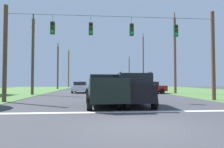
# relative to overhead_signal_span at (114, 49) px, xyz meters

# --- Properties ---
(ground_plane) EXTENTS (120.00, 120.00, 0.00)m
(ground_plane) POSITION_rel_overhead_signal_span_xyz_m (0.02, -8.87, -4.02)
(ground_plane) COLOR #3D3D42
(stop_bar_stripe) EXTENTS (14.37, 0.45, 0.01)m
(stop_bar_stripe) POSITION_rel_overhead_signal_span_xyz_m (0.02, -5.60, -4.01)
(stop_bar_stripe) COLOR white
(stop_bar_stripe) RESTS_ON ground
(lane_dash_0) EXTENTS (2.50, 0.15, 0.01)m
(lane_dash_0) POSITION_rel_overhead_signal_span_xyz_m (0.02, 0.40, -4.01)
(lane_dash_0) COLOR white
(lane_dash_0) RESTS_ON ground
(lane_dash_1) EXTENTS (2.50, 0.15, 0.01)m
(lane_dash_1) POSITION_rel_overhead_signal_span_xyz_m (0.02, 6.73, -4.01)
(lane_dash_1) COLOR white
(lane_dash_1) RESTS_ON ground
(lane_dash_2) EXTENTS (2.50, 0.15, 0.01)m
(lane_dash_2) POSITION_rel_overhead_signal_span_xyz_m (0.02, 15.11, -4.01)
(lane_dash_2) COLOR white
(lane_dash_2) RESTS_ON ground
(overhead_signal_span) EXTENTS (16.53, 0.31, 7.25)m
(overhead_signal_span) POSITION_rel_overhead_signal_span_xyz_m (0.00, 0.00, 0.00)
(overhead_signal_span) COLOR brown
(overhead_signal_span) RESTS_ON ground
(pickup_truck) EXTENTS (2.50, 5.49, 1.95)m
(pickup_truck) POSITION_rel_overhead_signal_span_xyz_m (-0.84, -2.90, -3.05)
(pickup_truck) COLOR black
(pickup_truck) RESTS_ON ground
(suv_black) EXTENTS (2.43, 4.90, 2.05)m
(suv_black) POSITION_rel_overhead_signal_span_xyz_m (0.89, -3.08, -2.96)
(suv_black) COLOR black
(suv_black) RESTS_ON ground
(distant_car_crossing_white) EXTENTS (2.19, 4.38, 1.52)m
(distant_car_crossing_white) POSITION_rel_overhead_signal_span_xyz_m (-3.39, 12.56, -3.23)
(distant_car_crossing_white) COLOR silver
(distant_car_crossing_white) RESTS_ON ground
(distant_car_oncoming) EXTENTS (4.32, 2.07, 1.52)m
(distant_car_oncoming) POSITION_rel_overhead_signal_span_xyz_m (5.56, 10.11, -3.23)
(distant_car_oncoming) COLOR maroon
(distant_car_oncoming) RESTS_ON ground
(utility_pole_mid_right) EXTENTS (0.32, 1.82, 10.51)m
(utility_pole_mid_right) POSITION_rel_overhead_signal_span_xyz_m (8.87, 9.61, 1.12)
(utility_pole_mid_right) COLOR brown
(utility_pole_mid_right) RESTS_ON ground
(utility_pole_far_right) EXTENTS (0.27, 1.89, 11.73)m
(utility_pole_far_right) POSITION_rel_overhead_signal_span_xyz_m (8.74, 26.04, 1.69)
(utility_pole_far_right) COLOR brown
(utility_pole_far_right) RESTS_ON ground
(utility_pole_near_left) EXTENTS (0.28, 1.89, 9.38)m
(utility_pole_near_left) POSITION_rel_overhead_signal_span_xyz_m (9.04, 44.99, 0.49)
(utility_pole_near_left) COLOR brown
(utility_pole_near_left) RESTS_ON ground
(utility_pole_far_left) EXTENTS (0.32, 1.68, 9.47)m
(utility_pole_far_left) POSITION_rel_overhead_signal_span_xyz_m (-8.65, 8.55, 0.65)
(utility_pole_far_left) COLOR brown
(utility_pole_far_left) RESTS_ON ground
(utility_pole_distant_right) EXTENTS (0.34, 1.71, 9.67)m
(utility_pole_distant_right) POSITION_rel_overhead_signal_span_xyz_m (-9.10, 27.22, 0.63)
(utility_pole_distant_right) COLOR brown
(utility_pole_distant_right) RESTS_ON ground
(utility_pole_distant_left) EXTENTS (0.34, 1.94, 11.02)m
(utility_pole_distant_left) POSITION_rel_overhead_signal_span_xyz_m (-8.98, 43.97, 1.44)
(utility_pole_distant_left) COLOR brown
(utility_pole_distant_left) RESTS_ON ground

